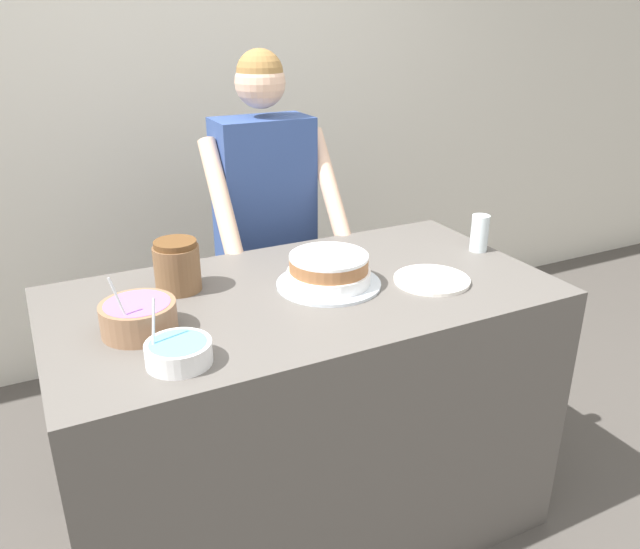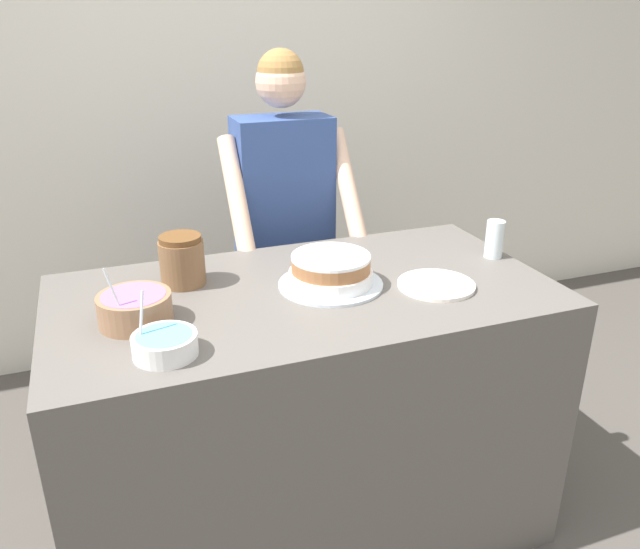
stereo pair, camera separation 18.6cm
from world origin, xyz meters
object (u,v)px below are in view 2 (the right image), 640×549
(frosting_bowl_purple, at_px, (135,308))
(stoneware_jar, at_px, (182,260))
(cake, at_px, (331,272))
(frosting_bowl_blue, at_px, (165,344))
(drinking_glass, at_px, (495,239))
(ceramic_plate, at_px, (436,285))
(person_baker, at_px, (284,213))

(frosting_bowl_purple, bearing_deg, stoneware_jar, 53.72)
(cake, height_order, stoneware_jar, stoneware_jar)
(frosting_bowl_purple, bearing_deg, frosting_bowl_blue, -75.82)
(frosting_bowl_blue, xyz_separation_m, drinking_glass, (1.16, 0.29, 0.03))
(drinking_glass, bearing_deg, cake, -176.76)
(ceramic_plate, relative_size, stoneware_jar, 1.51)
(person_baker, xyz_separation_m, frosting_bowl_blue, (-0.59, -0.91, -0.01))
(cake, bearing_deg, person_baker, 85.04)
(frosting_bowl_blue, relative_size, drinking_glass, 1.24)
(ceramic_plate, bearing_deg, person_baker, 107.54)
(frosting_bowl_blue, distance_m, ceramic_plate, 0.85)
(drinking_glass, bearing_deg, ceramic_plate, -153.67)
(cake, relative_size, drinking_glass, 2.50)
(drinking_glass, xyz_separation_m, ceramic_plate, (-0.31, -0.16, -0.06))
(drinking_glass, height_order, ceramic_plate, drinking_glass)
(person_baker, xyz_separation_m, stoneware_jar, (-0.48, -0.48, 0.04))
(frosting_bowl_purple, xyz_separation_m, ceramic_plate, (0.89, -0.07, -0.04))
(person_baker, height_order, stoneware_jar, person_baker)
(frosting_bowl_blue, bearing_deg, stoneware_jar, 75.24)
(person_baker, distance_m, stoneware_jar, 0.68)
(stoneware_jar, bearing_deg, frosting_bowl_purple, -126.28)
(person_baker, xyz_separation_m, frosting_bowl_purple, (-0.65, -0.71, 0.01))
(frosting_bowl_blue, bearing_deg, ceramic_plate, 8.92)
(cake, xyz_separation_m, drinking_glass, (0.62, 0.04, 0.02))
(frosting_bowl_purple, height_order, drinking_glass, frosting_bowl_purple)
(frosting_bowl_blue, relative_size, ceramic_plate, 0.67)
(person_baker, xyz_separation_m, cake, (-0.06, -0.66, 0.01))
(cake, distance_m, drinking_glass, 0.62)
(person_baker, height_order, frosting_bowl_blue, person_baker)
(person_baker, height_order, frosting_bowl_purple, person_baker)
(drinking_glass, height_order, stoneware_jar, stoneware_jar)
(cake, height_order, ceramic_plate, cake)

